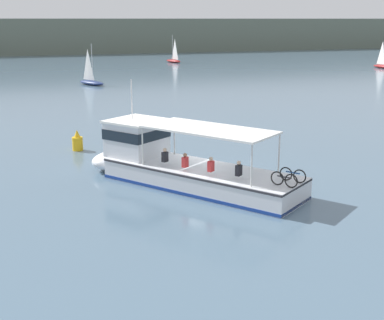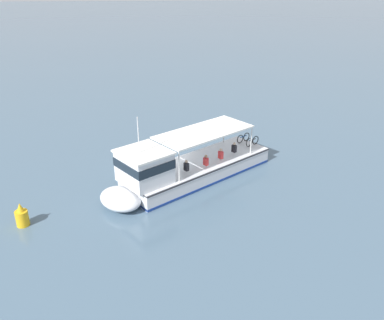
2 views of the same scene
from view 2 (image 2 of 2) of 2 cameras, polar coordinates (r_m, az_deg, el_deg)
ground_plane at (r=28.84m, az=-3.81°, el=-1.48°), size 400.00×400.00×0.00m
ferry_main at (r=26.61m, az=-1.66°, el=-1.35°), size 9.84×12.18×5.32m
channel_buoy at (r=24.37m, az=-22.80°, el=-7.32°), size 0.70×0.70×1.40m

